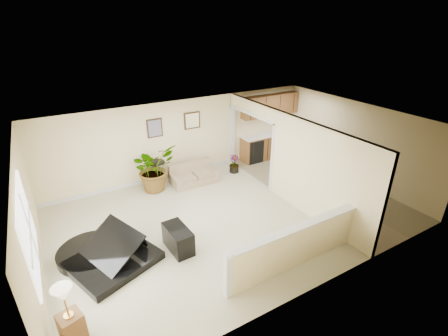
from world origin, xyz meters
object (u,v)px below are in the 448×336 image
small_plant (234,165)px  palm_plant (154,168)px  lamp_stand (70,320)px  accent_table (157,170)px  piano_bench (178,239)px  loveseat (193,173)px  piano (106,235)px

small_plant → palm_plant: bearing=176.0°
palm_plant → small_plant: (2.73, -0.19, -0.44)m
small_plant → lamp_stand: size_ratio=0.52×
accent_table → palm_plant: bearing=-124.9°
piano_bench → lamp_stand: 2.72m
accent_table → small_plant: bearing=-9.2°
piano_bench → palm_plant: palm_plant is taller
accent_table → small_plant: size_ratio=1.29×
loveseat → lamp_stand: bearing=-133.3°
piano → palm_plant: (1.94, 2.59, 0.04)m
piano_bench → lamp_stand: lamp_stand is taller
piano → piano_bench: (1.44, -0.40, -0.37)m
accent_table → small_plant: (2.57, -0.42, -0.24)m
palm_plant → lamp_stand: (-2.87, -4.31, -0.20)m
loveseat → piano: bearing=-141.1°
piano_bench → loveseat: loveseat is taller
piano → small_plant: bearing=6.8°
piano → palm_plant: 3.24m
loveseat → palm_plant: bearing=173.7°
palm_plant → small_plant: 2.77m
loveseat → palm_plant: size_ratio=0.91×
piano → piano_bench: size_ratio=2.75×
piano → palm_plant: bearing=32.8°
piano → loveseat: bearing=17.3°
piano_bench → accent_table: bearing=78.4°
loveseat → small_plant: 1.52m
accent_table → lamp_stand: bearing=-123.8°
loveseat → accent_table: size_ratio=1.83×
loveseat → piano_bench: bearing=-119.9°
piano → palm_plant: piano is taller
accent_table → lamp_stand: 5.46m
loveseat → palm_plant: 1.28m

